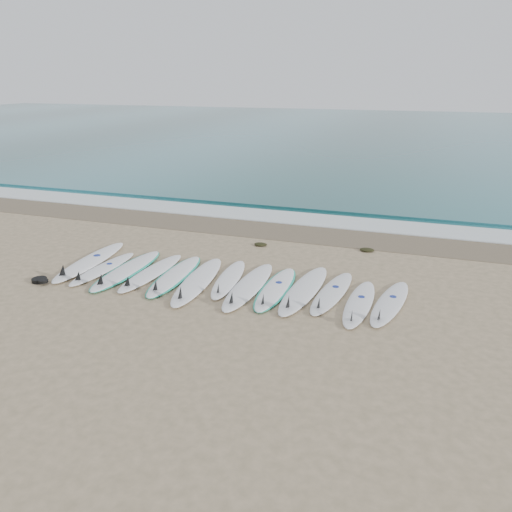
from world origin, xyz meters
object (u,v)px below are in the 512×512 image
(surfboard_0, at_px, (89,262))
(surfboard_6, at_px, (228,279))
(surfboard_12, at_px, (389,304))
(leash_coil, at_px, (40,280))

(surfboard_0, height_order, surfboard_6, surfboard_0)
(surfboard_6, distance_m, surfboard_12, 3.44)
(surfboard_6, bearing_deg, surfboard_12, -9.20)
(surfboard_6, xyz_separation_m, leash_coil, (-3.86, -1.35, -0.00))
(surfboard_12, distance_m, leash_coil, 7.40)
(surfboard_0, bearing_deg, leash_coil, -107.18)
(surfboard_12, bearing_deg, surfboard_6, -173.28)
(surfboard_0, distance_m, surfboard_6, 3.55)
(surfboard_6, height_order, leash_coil, surfboard_6)
(surfboard_6, bearing_deg, surfboard_0, 174.27)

